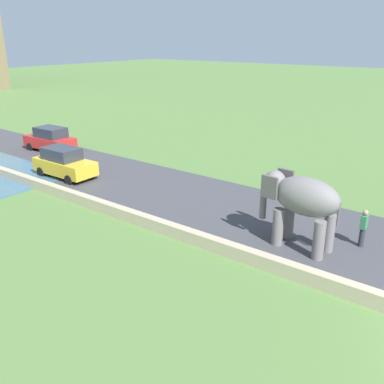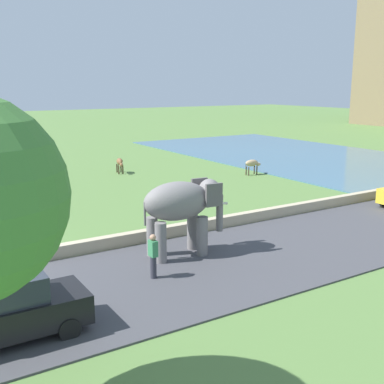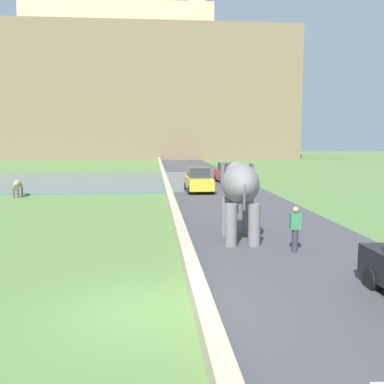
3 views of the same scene
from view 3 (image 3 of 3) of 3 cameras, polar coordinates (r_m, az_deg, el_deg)
name	(u,v)px [view 3 (image 3 of 3)]	position (r m, az deg, el deg)	size (l,w,h in m)	color
ground_plane	(148,311)	(10.45, -5.75, -15.22)	(220.00, 220.00, 0.00)	#567A3D
road_surface	(223,194)	(30.32, 4.10, -0.31)	(7.00, 120.00, 0.06)	#424247
barrier_wall	(170,195)	(27.93, -2.95, -0.44)	(0.40, 110.00, 0.55)	tan
hill_distant	(121,98)	(89.30, -9.29, 11.97)	(64.00, 28.00, 23.12)	#7F6B4C
fort_on_hill	(119,21)	(91.69, -9.53, 21.08)	(35.96, 8.00, 7.35)	#D6BC89
elephant	(240,188)	(16.78, 6.23, 0.51)	(1.63, 3.52, 2.99)	slate
person_beside_elephant	(295,229)	(15.37, 13.30, -4.66)	(0.36, 0.22, 1.63)	#33333D
car_yellow	(198,180)	(31.46, 0.85, 1.57)	(1.85, 4.03, 1.80)	gold
car_red	(228,173)	(37.65, 4.70, 2.47)	(1.94, 4.07, 1.80)	red
cow_tan	(18,185)	(31.15, -21.74, 0.89)	(0.45, 1.39, 1.15)	tan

